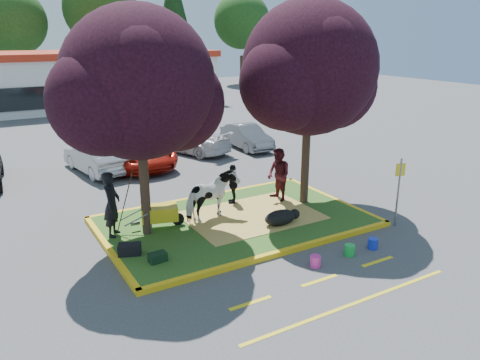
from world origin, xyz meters
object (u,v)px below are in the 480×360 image
handler (112,204)px  car_silver (95,157)px  calf (280,218)px  bucket_pink (315,261)px  bucket_green (350,250)px  sign_post (399,186)px  wheelbarrow (160,213)px  cow (212,196)px  bucket_blue (373,243)px

handler → car_silver: handler is taller
calf → bucket_pink: size_ratio=3.55×
bucket_green → bucket_pink: (-1.23, -0.04, -0.00)m
bucket_green → bucket_pink: bearing=-178.2°
sign_post → bucket_green: sign_post is taller
bucket_pink → wheelbarrow: bearing=123.8°
cow → wheelbarrow: size_ratio=0.95×
calf → handler: size_ratio=0.55×
calf → bucket_pink: 2.57m
handler → sign_post: sign_post is taller
bucket_pink → car_silver: size_ratio=0.08×
bucket_pink → calf: bearing=76.2°
wheelbarrow → cow: bearing=12.8°
bucket_pink → cow: bearing=104.4°
car_silver → sign_post: bearing=112.9°
cow → bucket_blue: bearing=-158.2°
calf → handler: (-4.69, 1.83, 0.74)m
wheelbarrow → sign_post: bearing=-9.2°
sign_post → bucket_blue: size_ratio=7.12×
cow → handler: handler is taller
cow → bucket_pink: cow is taller
calf → wheelbarrow: size_ratio=0.56×
bucket_green → bucket_blue: 0.87m
calf → car_silver: bearing=91.5°
bucket_green → car_silver: (-4.02, 11.64, 0.51)m
wheelbarrow → bucket_green: (3.94, -4.03, -0.50)m
bucket_blue → car_silver: 12.65m
wheelbarrow → bucket_green: 5.66m
sign_post → car_silver: size_ratio=0.54×
cow → calf: size_ratio=1.70×
cow → handler: size_ratio=0.94×
calf → car_silver: 9.81m
cow → calf: bearing=-148.7°
cow → car_silver: cow is taller
sign_post → bucket_pink: bearing=-148.7°
calf → wheelbarrow: wheelbarrow is taller
car_silver → wheelbarrow: bearing=81.6°
calf → handler: bearing=139.8°
cow → bucket_pink: 4.16m
bucket_blue → car_silver: size_ratio=0.08×
bucket_blue → car_silver: car_silver is taller
sign_post → car_silver: sign_post is taller
wheelbarrow → sign_post: size_ratio=0.88×
calf → bucket_blue: (1.48, -2.47, -0.23)m
cow → handler: 3.09m
bucket_pink → handler: bearing=133.3°
calf → wheelbarrow: bearing=135.7°
handler → wheelbarrow: handler is taller
bucket_pink → bucket_blue: (2.09, 0.02, 0.00)m
sign_post → cow: bearing=166.7°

